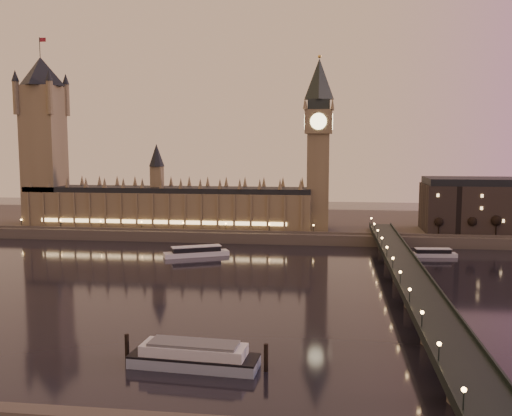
{
  "coord_description": "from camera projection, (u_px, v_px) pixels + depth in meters",
  "views": [
    {
      "loc": [
        61.31,
        -223.18,
        58.36
      ],
      "look_at": [
        27.59,
        35.0,
        28.7
      ],
      "focal_mm": 40.0,
      "sensor_mm": 36.0,
      "label": 1
    }
  ],
  "objects": [
    {
      "name": "ground",
      "position": [
        179.0,
        286.0,
        234.38
      ],
      "size": [
        700.0,
        700.0,
        0.0
      ],
      "primitive_type": "plane",
      "color": "black",
      "rests_on": "ground"
    },
    {
      "name": "far_embankment",
      "position": [
        284.0,
        224.0,
        392.74
      ],
      "size": [
        560.0,
        130.0,
        6.0
      ],
      "primitive_type": "cube",
      "color": "#423D35",
      "rests_on": "ground"
    },
    {
      "name": "palace_of_westminster",
      "position": [
        167.0,
        202.0,
        356.29
      ],
      "size": [
        180.0,
        26.62,
        52.0
      ],
      "color": "brown",
      "rests_on": "ground"
    },
    {
      "name": "victoria_tower",
      "position": [
        43.0,
        131.0,
        361.58
      ],
      "size": [
        31.68,
        31.68,
        118.0
      ],
      "color": "brown",
      "rests_on": "ground"
    },
    {
      "name": "big_ben",
      "position": [
        319.0,
        134.0,
        339.39
      ],
      "size": [
        17.68,
        17.68,
        104.0
      ],
      "color": "brown",
      "rests_on": "ground"
    },
    {
      "name": "westminster_bridge",
      "position": [
        407.0,
        280.0,
        221.97
      ],
      "size": [
        13.2,
        260.0,
        15.3
      ],
      "color": "black",
      "rests_on": "ground"
    },
    {
      "name": "bare_tree_0",
      "position": [
        441.0,
        222.0,
        324.2
      ],
      "size": [
        5.21,
        5.21,
        10.59
      ],
      "color": "black",
      "rests_on": "ground"
    },
    {
      "name": "bare_tree_1",
      "position": [
        470.0,
        222.0,
        322.16
      ],
      "size": [
        5.21,
        5.21,
        10.59
      ],
      "color": "black",
      "rests_on": "ground"
    },
    {
      "name": "bare_tree_2",
      "position": [
        499.0,
        223.0,
        320.11
      ],
      "size": [
        5.21,
        5.21,
        10.59
      ],
      "color": "black",
      "rests_on": "ground"
    },
    {
      "name": "cruise_boat_a",
      "position": [
        196.0,
        252.0,
        295.44
      ],
      "size": [
        33.55,
        20.71,
        5.38
      ],
      "rotation": [
        0.0,
        0.0,
        0.43
      ],
      "color": "silver",
      "rests_on": "ground"
    },
    {
      "name": "cruise_boat_b",
      "position": [
        433.0,
        253.0,
        294.09
      ],
      "size": [
        24.29,
        8.15,
        4.4
      ],
      "rotation": [
        0.0,
        0.0,
        0.09
      ],
      "color": "silver",
      "rests_on": "ground"
    },
    {
      "name": "moored_barge",
      "position": [
        194.0,
        356.0,
        149.0
      ],
      "size": [
        39.23,
        11.82,
        7.21
      ],
      "rotation": [
        0.0,
        0.0,
        -0.07
      ],
      "color": "#8696AA",
      "rests_on": "ground"
    }
  ]
}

